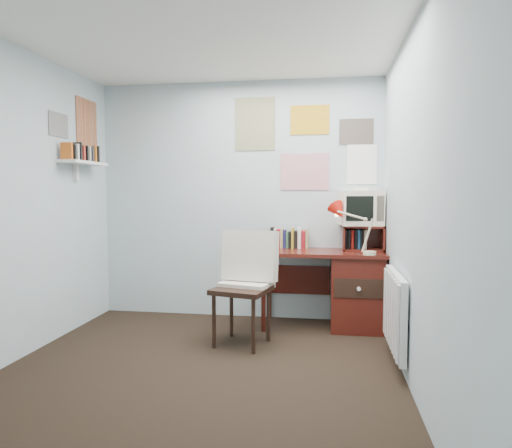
% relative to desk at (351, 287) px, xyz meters
% --- Properties ---
extents(ground, '(3.50, 3.50, 0.00)m').
position_rel_desk_xyz_m(ground, '(-1.17, -1.48, -0.41)').
color(ground, black).
rests_on(ground, ground).
extents(back_wall, '(3.00, 0.02, 2.50)m').
position_rel_desk_xyz_m(back_wall, '(-1.17, 0.27, 0.84)').
color(back_wall, '#A3B5BA').
rests_on(back_wall, ground).
extents(right_wall, '(0.02, 3.50, 2.50)m').
position_rel_desk_xyz_m(right_wall, '(0.33, -1.48, 0.84)').
color(right_wall, '#A3B5BA').
rests_on(right_wall, ground).
extents(ceiling, '(3.00, 3.50, 0.02)m').
position_rel_desk_xyz_m(ceiling, '(-1.17, -1.48, 2.09)').
color(ceiling, white).
rests_on(ceiling, back_wall).
extents(desk, '(1.20, 0.55, 0.76)m').
position_rel_desk_xyz_m(desk, '(0.00, 0.00, 0.00)').
color(desk, '#501912').
rests_on(desk, ground).
extents(desk_chair, '(0.60, 0.58, 0.97)m').
position_rel_desk_xyz_m(desk_chair, '(-0.97, -0.65, 0.08)').
color(desk_chair, black).
rests_on(desk_chair, ground).
extents(desk_lamp, '(0.36, 0.33, 0.44)m').
position_rel_desk_xyz_m(desk_lamp, '(0.16, -0.22, 0.57)').
color(desk_lamp, red).
rests_on(desk_lamp, desk).
extents(tv_riser, '(0.40, 0.30, 0.25)m').
position_rel_desk_xyz_m(tv_riser, '(0.12, 0.11, 0.48)').
color(tv_riser, '#501912').
rests_on(tv_riser, desk).
extents(crt_tv, '(0.44, 0.41, 0.37)m').
position_rel_desk_xyz_m(crt_tv, '(0.09, 0.13, 0.79)').
color(crt_tv, '#EDE1C7').
rests_on(crt_tv, tv_riser).
extents(book_row, '(0.60, 0.14, 0.22)m').
position_rel_desk_xyz_m(book_row, '(-0.51, 0.18, 0.46)').
color(book_row, '#501912').
rests_on(book_row, desk).
extents(radiator, '(0.09, 0.80, 0.60)m').
position_rel_desk_xyz_m(radiator, '(0.29, -0.93, 0.01)').
color(radiator, white).
rests_on(radiator, right_wall).
extents(wall_shelf, '(0.20, 0.62, 0.24)m').
position_rel_desk_xyz_m(wall_shelf, '(-2.57, -0.38, 1.21)').
color(wall_shelf, white).
rests_on(wall_shelf, left_wall).
extents(posters_back, '(1.20, 0.01, 0.90)m').
position_rel_desk_xyz_m(posters_back, '(-0.47, 0.26, 1.44)').
color(posters_back, white).
rests_on(posters_back, back_wall).
extents(posters_left, '(0.01, 0.70, 0.60)m').
position_rel_desk_xyz_m(posters_left, '(-2.67, -0.38, 1.59)').
color(posters_left, white).
rests_on(posters_left, left_wall).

